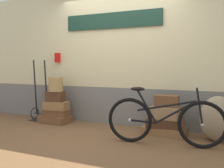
{
  "coord_description": "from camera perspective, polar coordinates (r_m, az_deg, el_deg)",
  "views": [
    {
      "loc": [
        1.87,
        -3.82,
        1.18
      ],
      "look_at": [
        0.05,
        0.29,
        0.84
      ],
      "focal_mm": 40.77,
      "sensor_mm": 36.0,
      "label": 1
    }
  ],
  "objects": [
    {
      "name": "ground",
      "position": [
        4.42,
        -2.19,
        -11.58
      ],
      "size": [
        9.26,
        5.2,
        0.06
      ],
      "primitive_type": "cube",
      "color": "brown"
    },
    {
      "name": "station_building",
      "position": [
        5.03,
        2.13,
        6.23
      ],
      "size": [
        7.26,
        0.74,
        2.69
      ],
      "color": "slate",
      "rests_on": "ground"
    },
    {
      "name": "suitcase_0",
      "position": [
        5.38,
        -12.65,
        -7.71
      ],
      "size": [
        0.64,
        0.43,
        0.14
      ],
      "primitive_type": "cube",
      "rotation": [
        0.0,
        0.0,
        -0.07
      ],
      "color": "brown",
      "rests_on": "ground"
    },
    {
      "name": "suitcase_1",
      "position": [
        5.35,
        -12.36,
        -6.28
      ],
      "size": [
        0.54,
        0.34,
        0.13
      ],
      "primitive_type": "cube",
      "rotation": [
        0.0,
        0.0,
        0.09
      ],
      "color": "brown",
      "rests_on": "suitcase_0"
    },
    {
      "name": "suitcase_2",
      "position": [
        5.28,
        -12.39,
        -4.78
      ],
      "size": [
        0.5,
        0.32,
        0.17
      ],
      "primitive_type": "cube",
      "rotation": [
        0.0,
        0.0,
        0.11
      ],
      "color": "olive",
      "rests_on": "suitcase_1"
    },
    {
      "name": "suitcase_3",
      "position": [
        5.29,
        -12.63,
        -2.72
      ],
      "size": [
        0.38,
        0.25,
        0.21
      ],
      "primitive_type": "cube",
      "rotation": [
        0.0,
        0.0,
        0.1
      ],
      "color": "#4C2D19",
      "rests_on": "suitcase_2"
    },
    {
      "name": "suitcase_4",
      "position": [
        4.47,
        11.66,
        -10.21
      ],
      "size": [
        0.74,
        0.48,
        0.13
      ],
      "primitive_type": "cube",
      "rotation": [
        0.0,
        0.0,
        -0.07
      ],
      "color": "olive",
      "rests_on": "ground"
    },
    {
      "name": "suitcase_5",
      "position": [
        4.41,
        11.84,
        -8.51
      ],
      "size": [
        0.64,
        0.4,
        0.15
      ],
      "primitive_type": "cube",
      "rotation": [
        0.0,
        0.0,
        0.1
      ],
      "color": "#4C2D19",
      "rests_on": "suitcase_4"
    },
    {
      "name": "suitcase_6",
      "position": [
        4.35,
        11.68,
        -6.37
      ],
      "size": [
        0.5,
        0.31,
        0.19
      ],
      "primitive_type": "cube",
      "rotation": [
        0.0,
        0.0,
        -0.09
      ],
      "color": "#9E754C",
      "rests_on": "suitcase_5"
    },
    {
      "name": "suitcase_7",
      "position": [
        4.36,
        12.16,
        -3.77
      ],
      "size": [
        0.4,
        0.24,
        0.2
      ],
      "primitive_type": "cube",
      "rotation": [
        0.0,
        0.0,
        0.03
      ],
      "color": "brown",
      "rests_on": "suitcase_6"
    },
    {
      "name": "wicker_basket",
      "position": [
        5.24,
        -12.51,
        -0.07
      ],
      "size": [
        0.29,
        0.29,
        0.28
      ],
      "primitive_type": "cylinder",
      "color": "#A8844C",
      "rests_on": "suitcase_3"
    },
    {
      "name": "luggage_trolley",
      "position": [
        5.69,
        -15.78,
        -4.51
      ],
      "size": [
        0.37,
        0.35,
        1.28
      ],
      "color": "black",
      "rests_on": "ground"
    },
    {
      "name": "burlap_sack",
      "position": [
        4.26,
        22.59,
        -7.21
      ],
      "size": [
        0.52,
        0.45,
        0.7
      ],
      "primitive_type": "ellipsoid",
      "color": "#9E8966",
      "rests_on": "ground"
    },
    {
      "name": "bicycle",
      "position": [
        3.84,
        11.62,
        -8.09
      ],
      "size": [
        1.72,
        0.46,
        0.9
      ],
      "color": "black",
      "rests_on": "ground"
    }
  ]
}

